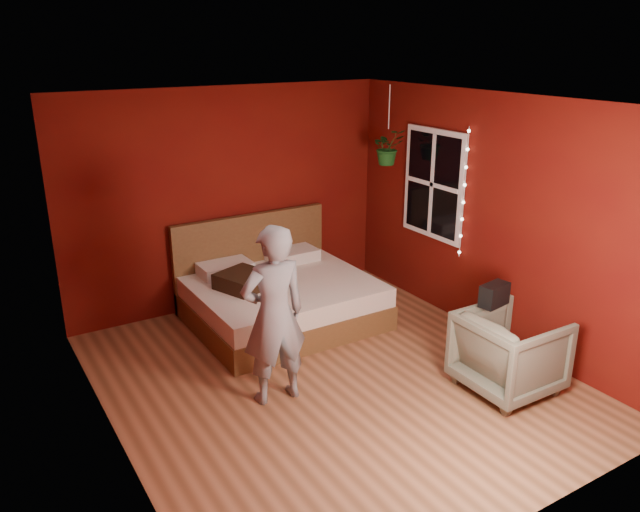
% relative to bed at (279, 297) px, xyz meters
% --- Properties ---
extents(floor, '(4.50, 4.50, 0.00)m').
position_rel_bed_xyz_m(floor, '(-0.21, -1.45, -0.28)').
color(floor, '#945B3B').
rests_on(floor, ground).
extents(room_walls, '(4.04, 4.54, 2.62)m').
position_rel_bed_xyz_m(room_walls, '(-0.21, -1.45, 1.39)').
color(room_walls, '#5F130A').
rests_on(room_walls, ground).
extents(window, '(0.05, 0.97, 1.27)m').
position_rel_bed_xyz_m(window, '(1.76, -0.55, 1.22)').
color(window, white).
rests_on(window, room_walls).
extents(fairy_lights, '(0.04, 0.04, 1.45)m').
position_rel_bed_xyz_m(fairy_lights, '(1.73, -1.07, 1.22)').
color(fairy_lights, silver).
rests_on(fairy_lights, room_walls).
extents(bed, '(1.99, 1.69, 1.09)m').
position_rel_bed_xyz_m(bed, '(0.00, 0.00, 0.00)').
color(bed, brown).
rests_on(bed, ground).
extents(person, '(0.62, 0.43, 1.65)m').
position_rel_bed_xyz_m(person, '(-0.82, -1.46, 0.54)').
color(person, gray).
rests_on(person, ground).
extents(armchair, '(0.84, 0.81, 0.75)m').
position_rel_bed_xyz_m(armchair, '(1.08, -2.45, 0.09)').
color(armchair, '#5D5A49').
rests_on(armchair, ground).
extents(handbag, '(0.32, 0.19, 0.21)m').
position_rel_bed_xyz_m(handbag, '(1.09, -2.20, 0.57)').
color(handbag, black).
rests_on(handbag, armchair).
extents(throw_pillow, '(0.63, 0.63, 0.17)m').
position_rel_bed_xyz_m(throw_pillow, '(-0.45, -0.02, 0.30)').
color(throw_pillow, black).
rests_on(throw_pillow, bed).
extents(hanging_plant, '(0.41, 0.37, 0.91)m').
position_rel_bed_xyz_m(hanging_plant, '(1.42, -0.10, 1.61)').
color(hanging_plant, silver).
rests_on(hanging_plant, room_walls).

